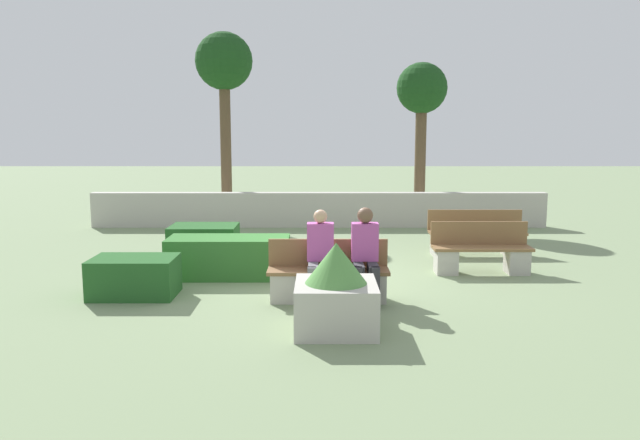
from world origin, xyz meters
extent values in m
plane|color=gray|center=(0.00, 0.00, 0.00)|extent=(60.00, 60.00, 0.00)
cube|color=#B7B2A8|center=(0.00, 5.36, 0.43)|extent=(11.36, 0.30, 0.87)
cube|color=brown|center=(0.15, -1.40, 0.44)|extent=(1.75, 0.44, 0.05)
cube|color=brown|center=(0.15, -1.16, 0.67)|extent=(1.75, 0.04, 0.40)
cube|color=#B7B2A8|center=(-0.50, -1.40, 0.21)|extent=(0.36, 0.40, 0.42)
cube|color=#B7B2A8|center=(0.79, -1.40, 0.21)|extent=(0.36, 0.40, 0.42)
cube|color=brown|center=(3.11, 1.87, 0.44)|extent=(1.87, 0.44, 0.05)
cube|color=brown|center=(3.11, 2.11, 0.67)|extent=(1.87, 0.04, 0.40)
cube|color=#B7B2A8|center=(2.40, 1.87, 0.21)|extent=(0.36, 0.40, 0.42)
cube|color=#B7B2A8|center=(3.81, 1.87, 0.21)|extent=(0.36, 0.40, 0.42)
cube|color=brown|center=(2.80, 0.32, 0.44)|extent=(1.68, 0.44, 0.05)
cube|color=brown|center=(2.80, 0.56, 0.67)|extent=(1.68, 0.04, 0.40)
cube|color=#B7B2A8|center=(2.19, 0.32, 0.21)|extent=(0.36, 0.40, 0.42)
cube|color=#B7B2A8|center=(3.41, 0.32, 0.21)|extent=(0.36, 0.40, 0.42)
cube|color=slate|center=(-0.06, -1.61, 0.53)|extent=(0.14, 0.46, 0.13)
cube|color=slate|center=(0.14, -1.61, 0.53)|extent=(0.14, 0.46, 0.13)
cube|color=slate|center=(-0.08, -1.84, 0.30)|extent=(0.11, 0.11, 0.60)
cube|color=slate|center=(0.16, -1.84, 0.30)|extent=(0.11, 0.11, 0.60)
cube|color=#B74C9E|center=(0.04, -1.37, 0.87)|extent=(0.38, 0.22, 0.54)
sphere|color=tan|center=(0.04, -1.39, 1.23)|extent=(0.20, 0.20, 0.20)
cube|color=#333338|center=(0.57, -1.61, 0.53)|extent=(0.14, 0.46, 0.13)
cube|color=#333338|center=(0.77, -1.61, 0.53)|extent=(0.14, 0.46, 0.13)
cube|color=#333338|center=(0.55, -1.84, 0.30)|extent=(0.11, 0.11, 0.60)
cube|color=#333338|center=(0.79, -1.84, 0.30)|extent=(0.11, 0.11, 0.60)
cube|color=#B74C9E|center=(0.67, -1.37, 0.87)|extent=(0.38, 0.22, 0.54)
sphere|color=brown|center=(0.67, -1.39, 1.25)|extent=(0.23, 0.23, 0.23)
cube|color=#235623|center=(-2.13, 1.29, 0.34)|extent=(1.23, 0.89, 0.68)
cube|color=#235623|center=(-2.72, -1.13, 0.29)|extent=(1.23, 0.82, 0.58)
cube|color=#33702D|center=(-1.50, 0.07, 0.34)|extent=(2.02, 0.82, 0.67)
cube|color=#B7B2A8|center=(0.23, -2.73, 0.30)|extent=(1.00, 1.00, 0.60)
cone|color=#569347|center=(0.23, -2.73, 0.85)|extent=(0.76, 0.76, 0.50)
cylinder|color=brown|center=(-2.46, 6.40, 1.89)|extent=(0.29, 0.29, 3.77)
sphere|color=#194219|center=(-2.46, 6.40, 4.18)|extent=(1.49, 1.49, 1.49)
cylinder|color=brown|center=(2.68, 6.39, 1.57)|extent=(0.29, 0.29, 3.13)
sphere|color=#194219|center=(2.68, 6.39, 3.50)|extent=(1.32, 1.32, 1.32)
camera|label=1|loc=(0.03, -10.14, 2.49)|focal=35.00mm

